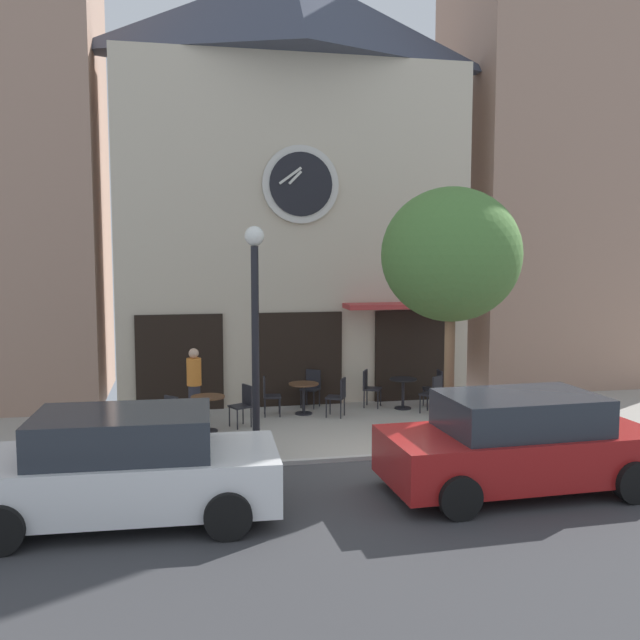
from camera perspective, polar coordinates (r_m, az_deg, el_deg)
name	(u,v)px	position (r m, az deg, el deg)	size (l,w,h in m)	color
ground_plane	(416,477)	(12.09, 7.92, -12.72)	(25.33, 11.58, 0.13)	#9E998E
clock_building	(293,180)	(17.95, -2.23, 11.49)	(8.75, 3.33, 10.81)	beige
neighbor_building_right	(556,152)	(21.84, 18.90, 12.95)	(5.94, 4.29, 13.31)	#9E7A66
street_lamp	(255,341)	(12.70, -5.35, -1.71)	(0.36, 0.36, 4.24)	black
street_tree	(451,255)	(13.53, 10.78, 5.26)	(2.71, 2.44, 5.01)	brown
cafe_table_leftmost	(208,406)	(14.80, -9.22, -7.05)	(0.71, 0.71, 0.76)	black
cafe_table_center_right	(304,392)	(16.16, -1.35, -5.99)	(0.70, 0.70, 0.73)	black
cafe_table_near_door	(403,388)	(16.81, 6.86, -5.62)	(0.65, 0.65, 0.74)	black
cafe_chair_under_awning	(339,394)	(15.89, 1.57, -6.13)	(0.54, 0.54, 0.90)	black
cafe_chair_right_end	(433,391)	(16.40, 9.33, -5.83)	(0.56, 0.56, 0.90)	black
cafe_chair_by_entrance	(436,386)	(17.10, 9.52, -5.36)	(0.43, 0.43, 0.90)	black
cafe_chair_near_lamp	(369,385)	(16.93, 4.07, -5.40)	(0.54, 0.54, 0.90)	black
cafe_chair_corner	(312,385)	(16.91, -0.69, -5.40)	(0.56, 0.56, 0.90)	black
cafe_chair_near_tree	(175,413)	(14.34, -11.85, -7.55)	(0.57, 0.57, 0.90)	black
cafe_chair_facing_wall	(268,393)	(16.03, -4.27, -6.04)	(0.44, 0.44, 0.90)	black
cafe_chair_facing_street	(243,402)	(15.14, -6.33, -6.76)	(0.53, 0.53, 0.90)	black
pedestrian_orange	(194,385)	(15.49, -10.33, -5.27)	(0.33, 0.33, 1.67)	#2D2D38
parked_car_white	(124,467)	(10.29, -15.87, -11.62)	(4.37, 2.16, 1.55)	white
parked_car_red	(519,443)	(11.52, 16.09, -9.75)	(4.35, 2.12, 1.55)	maroon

